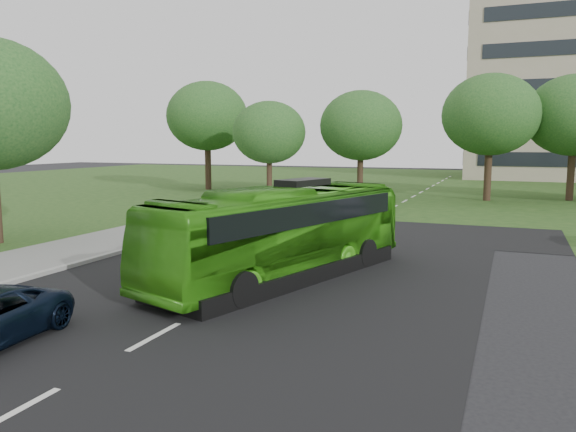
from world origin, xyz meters
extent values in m
plane|color=black|center=(0.00, 0.00, 0.00)|extent=(160.00, 160.00, 0.00)
cube|color=black|center=(0.00, 20.00, 0.01)|extent=(14.00, 120.00, 0.01)
cube|color=black|center=(0.00, 14.00, 0.01)|extent=(80.00, 12.00, 0.01)
cube|color=silver|center=(0.00, 15.00, 0.02)|extent=(0.15, 90.00, 0.01)
cube|color=#204316|center=(0.00, 45.00, 0.01)|extent=(120.00, 60.00, 0.01)
cube|color=black|center=(1.95, 62.00, 12.50)|extent=(0.10, 18.40, 23.00)
cylinder|color=black|center=(-10.46, 24.33, 1.45)|extent=(0.44, 0.44, 2.90)
ellipsoid|color=#17461C|center=(-10.46, 24.33, 5.21)|extent=(5.76, 5.76, 4.90)
cylinder|color=black|center=(-3.82, 27.22, 1.58)|extent=(0.47, 0.47, 3.15)
ellipsoid|color=#17461C|center=(-3.82, 27.22, 5.74)|extent=(6.48, 6.48, 5.51)
cylinder|color=black|center=(5.73, 28.83, 1.81)|extent=(0.54, 0.54, 3.62)
ellipsoid|color=#17461C|center=(5.73, 28.83, 6.50)|extent=(7.20, 7.20, 6.12)
cylinder|color=black|center=(11.60, 31.19, 1.79)|extent=(0.54, 0.54, 3.58)
ellipsoid|color=#17461C|center=(11.60, 31.19, 6.46)|extent=(7.20, 7.20, 6.12)
cylinder|color=black|center=(-19.09, 29.64, 1.91)|extent=(0.58, 0.58, 3.83)
ellipsoid|color=#17461C|center=(-19.09, 29.64, 6.83)|extent=(7.51, 7.51, 6.38)
imported|color=#358E15|center=(0.59, 0.40, 1.51)|extent=(5.64, 11.14, 3.03)
camera|label=1|loc=(7.58, -16.49, 4.53)|focal=35.00mm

